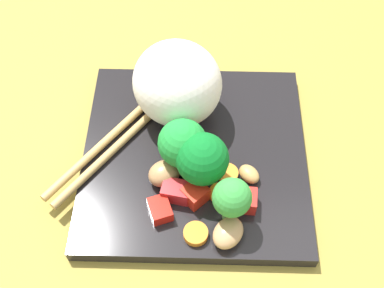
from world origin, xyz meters
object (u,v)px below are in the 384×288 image
rice_mound (177,83)px  carrot_slice_2 (198,234)px  chopstick_pair (131,125)px  broccoli_floret_0 (183,144)px  square_plate (195,156)px

rice_mound → carrot_slice_2: (15.42, 1.97, -4.17)cm
chopstick_pair → rice_mound: bearing=154.0°
carrot_slice_2 → rice_mound: bearing=-172.7°
broccoli_floret_0 → chopstick_pair: 8.30cm
carrot_slice_2 → chopstick_pair: (-12.98, -7.16, 0.05)cm
rice_mound → chopstick_pair: bearing=-64.8°
broccoli_floret_0 → square_plate: bearing=141.6°
square_plate → chopstick_pair: 7.85cm
broccoli_floret_0 → carrot_slice_2: 8.88cm
square_plate → chopstick_pair: bearing=-115.8°
square_plate → rice_mound: rice_mound is taller
rice_mound → chopstick_pair: 7.06cm
square_plate → broccoli_floret_0: size_ratio=3.65×
square_plate → carrot_slice_2: size_ratio=9.96×
carrot_slice_2 → chopstick_pair: bearing=-151.1°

